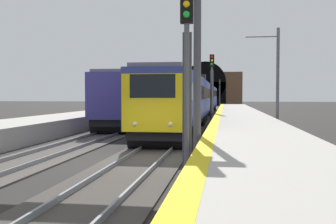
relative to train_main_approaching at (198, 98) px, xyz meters
name	(u,v)px	position (x,y,z in m)	size (l,w,h in m)	color
ground_plane	(144,161)	(-30.20, 0.00, -2.30)	(320.00, 320.00, 0.00)	#282623
platform_right	(258,150)	(-30.20, -4.29, -1.77)	(112.00, 4.06, 1.05)	#ADA89E
platform_right_edge_strip	(210,135)	(-30.20, -2.51, -1.24)	(112.00, 0.50, 0.01)	yellow
track_main_line	(144,160)	(-30.20, 0.00, -2.25)	(160.00, 3.04, 0.21)	#423D38
track_adjacent_line	(36,158)	(-30.20, 4.37, -2.25)	(160.00, 2.95, 0.21)	#4C4742
train_main_approaching	(198,98)	(0.00, 0.00, 0.00)	(56.08, 3.03, 4.91)	navy
train_adjacent_platform	(157,97)	(-1.57, 4.38, 0.11)	(39.42, 3.28, 4.20)	navy
railway_signal_near	(187,65)	(-33.23, -1.94, 1.14)	(0.39, 0.38, 5.72)	#4C4C54
railway_signal_mid	(212,83)	(-11.28, -1.94, 1.28)	(0.39, 0.38, 5.97)	#4C4C54
railway_signal_far	(220,91)	(32.51, -1.94, 1.13)	(0.39, 0.38, 5.70)	#38383D
overhead_signal_gantry	(86,17)	(-30.44, 2.19, 3.24)	(0.70, 8.78, 7.34)	#3F3F47
tunnel_portal	(205,89)	(60.83, 2.19, 2.07)	(3.07, 19.03, 11.41)	brown
catenary_mast_near	(277,78)	(-16.05, -6.68, 1.47)	(0.22, 2.36, 7.28)	#595B60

